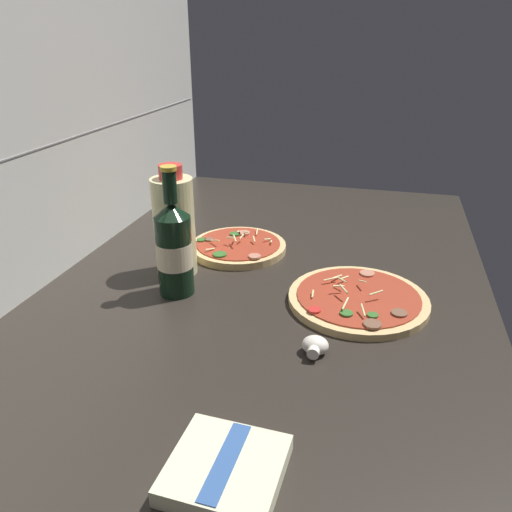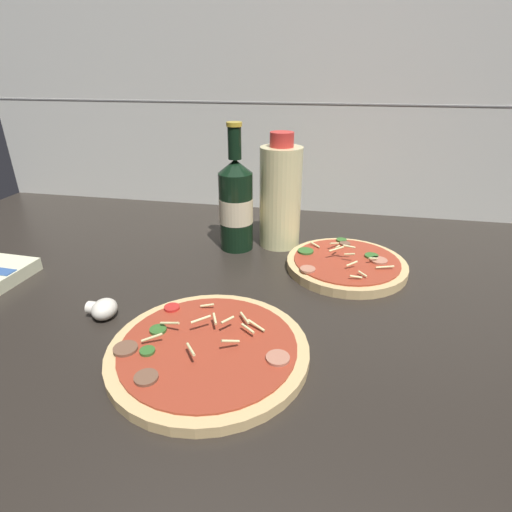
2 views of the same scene
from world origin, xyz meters
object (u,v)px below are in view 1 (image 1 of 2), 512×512
(pizza_near, at_px, (358,299))
(mushroom_left, at_px, (315,346))
(pizza_far, at_px, (238,247))
(oil_bottle, at_px, (174,225))
(dish_towel, at_px, (226,469))
(beer_bottle, at_px, (174,248))

(pizza_near, height_order, mushroom_left, pizza_near)
(pizza_far, xyz_separation_m, mushroom_left, (-0.37, -0.24, 0.01))
(pizza_near, distance_m, oil_bottle, 0.41)
(oil_bottle, distance_m, dish_towel, 0.58)
(pizza_near, bearing_deg, beer_bottle, 97.60)
(pizza_far, distance_m, beer_bottle, 0.26)
(dish_towel, bearing_deg, oil_bottle, 28.70)
(pizza_far, bearing_deg, mushroom_left, -146.88)
(pizza_near, bearing_deg, pizza_far, 58.33)
(pizza_far, relative_size, beer_bottle, 0.88)
(pizza_near, height_order, oil_bottle, oil_bottle)
(beer_bottle, xyz_separation_m, dish_towel, (-0.41, -0.24, -0.09))
(pizza_far, height_order, dish_towel, pizza_far)
(mushroom_left, bearing_deg, beer_bottle, 65.27)
(pizza_near, relative_size, mushroom_left, 5.85)
(pizza_far, bearing_deg, beer_bottle, 165.42)
(oil_bottle, distance_m, mushroom_left, 0.42)
(beer_bottle, relative_size, mushroom_left, 5.62)
(beer_bottle, bearing_deg, pizza_far, -14.58)
(beer_bottle, relative_size, dish_towel, 1.88)
(pizza_far, height_order, mushroom_left, pizza_far)
(mushroom_left, relative_size, dish_towel, 0.33)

